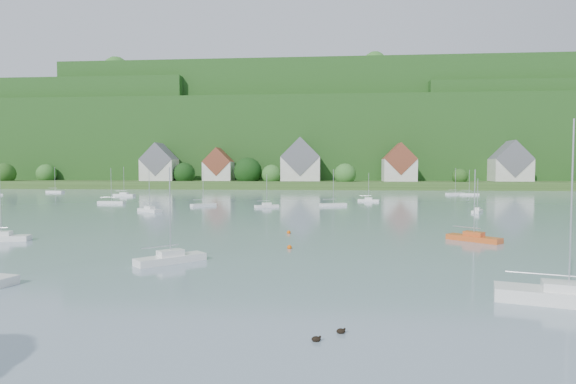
{
  "coord_description": "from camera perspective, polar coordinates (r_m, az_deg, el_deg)",
  "views": [
    {
      "loc": [
        15.91,
        -8.68,
        8.19
      ],
      "look_at": [
        9.0,
        75.0,
        4.0
      ],
      "focal_mm": 29.55,
      "sensor_mm": 36.0,
      "label": 1
    }
  ],
  "objects": [
    {
      "name": "village_building_0",
      "position": [
        208.14,
        -15.22,
        3.12
      ],
      "size": [
        14.0,
        10.4,
        16.0
      ],
      "color": "beige",
      "rests_on": "far_shore_strip"
    },
    {
      "name": "village_building_4",
      "position": [
        212.05,
        25.21,
        2.96
      ],
      "size": [
        15.0,
        10.4,
        16.5
      ],
      "color": "beige",
      "rests_on": "far_shore_strip"
    },
    {
      "name": "far_shore_strip",
      "position": [
        209.39,
        0.36,
        1.03
      ],
      "size": [
        600.0,
        60.0,
        3.0
      ],
      "primitive_type": "cube",
      "color": "#2D4B1C",
      "rests_on": "ground"
    },
    {
      "name": "village_building_3",
      "position": [
        196.85,
        13.24,
        3.14
      ],
      "size": [
        13.0,
        10.4,
        15.5
      ],
      "color": "beige",
      "rests_on": "far_shore_strip"
    },
    {
      "name": "mooring_buoy_3",
      "position": [
        59.84,
        0.09,
        -5.01
      ],
      "size": [
        0.5,
        0.5,
        0.5
      ],
      "primitive_type": "sphere",
      "color": "#E15605",
      "rests_on": "ground"
    },
    {
      "name": "near_sailboat_5",
      "position": [
        57.45,
        21.45,
        -5.1
      ],
      "size": [
        5.51,
        5.31,
        8.07
      ],
      "rotation": [
        0.0,
        0.0,
        -0.75
      ],
      "color": "#CC551F",
      "rests_on": "ground"
    },
    {
      "name": "duck_pair",
      "position": [
        24.08,
        4.95,
        -16.77
      ],
      "size": [
        1.67,
        1.48,
        0.33
      ],
      "color": "black",
      "rests_on": "ground"
    },
    {
      "name": "mooring_buoy_2",
      "position": [
        48.67,
        0.17,
        -6.83
      ],
      "size": [
        0.49,
        0.49,
        0.49
      ],
      "primitive_type": "sphere",
      "color": "#E15605",
      "rests_on": "ground"
    },
    {
      "name": "far_sailboat_cluster",
      "position": [
        124.58,
        1.46,
        -0.74
      ],
      "size": [
        204.85,
        70.5,
        8.71
      ],
      "color": "white",
      "rests_on": "ground"
    },
    {
      "name": "village_building_2",
      "position": [
        196.99,
        1.55,
        3.46
      ],
      "size": [
        16.0,
        11.44,
        18.0
      ],
      "color": "beige",
      "rests_on": "far_shore_strip"
    },
    {
      "name": "near_sailboat_6",
      "position": [
        62.76,
        -31.24,
        -4.66
      ],
      "size": [
        6.2,
        2.89,
        8.08
      ],
      "rotation": [
        0.0,
        0.0,
        0.21
      ],
      "color": "white",
      "rests_on": "ground"
    },
    {
      "name": "village_building_1",
      "position": [
        202.94,
        -8.37,
        2.99
      ],
      "size": [
        12.0,
        9.36,
        14.0
      ],
      "color": "beige",
      "rests_on": "far_shore_strip"
    },
    {
      "name": "near_sailboat_4",
      "position": [
        33.71,
        30.7,
        -10.68
      ],
      "size": [
        8.56,
        4.67,
        11.14
      ],
      "rotation": [
        0.0,
        0.0,
        -0.3
      ],
      "color": "white",
      "rests_on": "ground"
    },
    {
      "name": "forested_ridge",
      "position": [
        278.07,
        1.52,
        5.89
      ],
      "size": [
        620.0,
        181.22,
        69.89
      ],
      "color": "#164014",
      "rests_on": "ground"
    },
    {
      "name": "near_sailboat_3",
      "position": [
        42.73,
        -13.95,
        -7.68
      ],
      "size": [
        5.58,
        5.56,
        8.31
      ],
      "rotation": [
        0.0,
        0.0,
        0.78
      ],
      "color": "white",
      "rests_on": "ground"
    }
  ]
}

